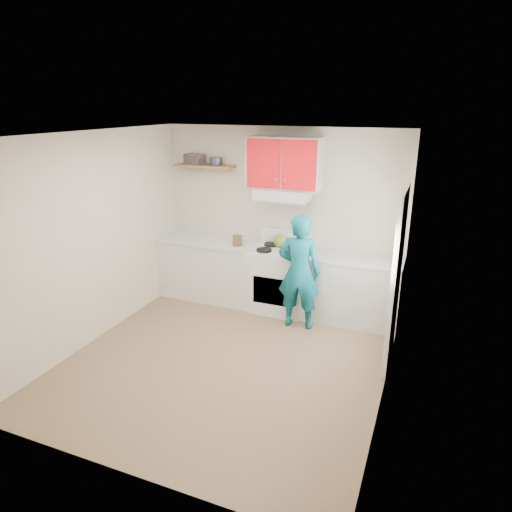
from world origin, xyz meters
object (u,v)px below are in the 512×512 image
at_px(stove, 279,280).
at_px(tin, 216,161).
at_px(person, 299,272).
at_px(crock, 237,241).
at_px(kettle, 280,241).

bearing_deg(stove, tin, 170.38).
bearing_deg(person, tin, -27.19).
distance_m(stove, crock, 0.82).
bearing_deg(tin, stove, -9.62).
height_order(stove, crock, crock).
bearing_deg(kettle, stove, -91.82).
relative_size(stove, crock, 5.35).
relative_size(stove, kettle, 4.31).
distance_m(tin, crock, 1.21).
xyz_separation_m(stove, tin, (-1.07, 0.18, 1.63)).
xyz_separation_m(stove, kettle, (-0.03, 0.13, 0.55)).
height_order(kettle, person, person).
relative_size(tin, crock, 1.04).
height_order(tin, crock, tin).
xyz_separation_m(kettle, person, (0.45, -0.54, -0.23)).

